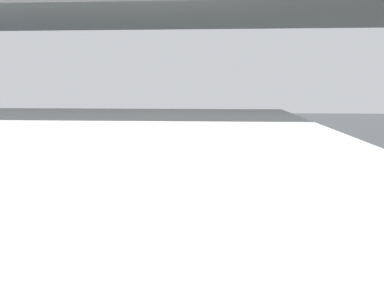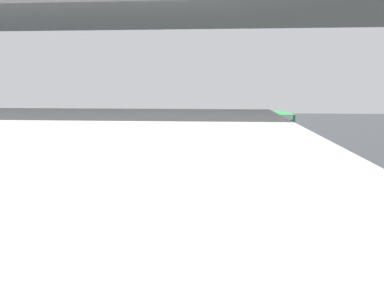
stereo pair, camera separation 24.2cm
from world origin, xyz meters
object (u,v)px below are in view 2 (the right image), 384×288
traffic_sign (264,130)px  pedestrian (7,172)px  parked_van (4,182)px  city_bus (173,137)px

traffic_sign → pedestrian: bearing=31.9°
parked_van → traffic_sign: bearing=-135.9°
city_bus → parked_van: bearing=51.3°
parked_van → pedestrian: (1.45, -2.60, -0.30)m
parked_van → city_bus: bearing=-128.7°
parked_van → traffic_sign: (-10.05, -9.74, 0.71)m
city_bus → pedestrian: 7.65m
pedestrian → parked_van: bearing=119.2°
city_bus → parked_van: (5.12, 6.38, -0.70)m
parked_van → pedestrian: bearing=-60.8°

